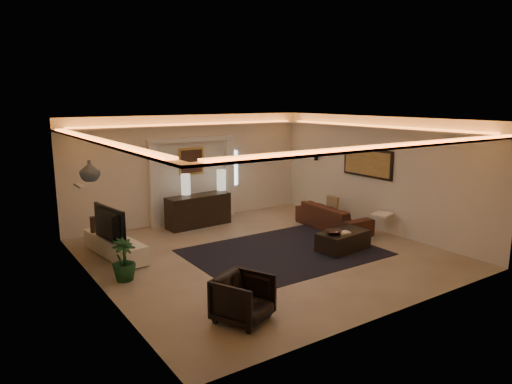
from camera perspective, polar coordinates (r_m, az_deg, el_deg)
floor at (r=10.25m, az=0.95°, el=-7.54°), size 7.00×7.00×0.00m
ceiling at (r=9.71m, az=1.01°, el=8.87°), size 7.00×7.00×0.00m
wall_back at (r=12.87m, az=-7.97°, el=2.90°), size 7.00×0.00×7.00m
wall_front at (r=7.36m, az=16.78°, el=-3.90°), size 7.00×0.00×7.00m
wall_left at (r=8.43m, az=-18.97°, el=-2.12°), size 0.00×7.00×7.00m
wall_right at (r=12.19m, az=14.62°, el=2.17°), size 0.00×7.00×7.00m
cove_soffit at (r=9.72m, az=1.00°, el=7.22°), size 7.00×7.00×0.04m
daylight_slit at (r=13.50m, az=-2.76°, el=2.97°), size 0.25×0.03×1.00m
area_rug at (r=10.32m, az=3.43°, el=-7.40°), size 4.00×3.00×0.01m
pilaster_left at (r=12.38m, az=-12.51°, el=0.76°), size 0.22×0.20×2.20m
pilaster_right at (r=13.37m, az=-3.31°, el=1.79°), size 0.22×0.20×2.20m
alcove_header at (r=12.68m, az=-7.87°, el=6.42°), size 2.52×0.20×0.12m
painting_frame at (r=12.81m, az=-7.94°, el=3.77°), size 0.74×0.04×0.74m
painting_canvas at (r=12.79m, az=-7.89°, el=3.76°), size 0.62×0.02×0.62m
art_panel_frame at (r=12.33m, az=13.54°, el=3.50°), size 0.04×1.64×0.74m
art_panel_gold at (r=12.31m, az=13.46°, el=3.49°), size 0.02×1.50×0.62m
wall_sconce at (r=13.62m, az=7.40°, el=4.36°), size 0.12×0.12×0.22m
wall_niche at (r=9.74m, az=-20.87°, el=0.72°), size 0.10×0.55×0.04m
console at (r=12.39m, az=-7.09°, el=-2.35°), size 1.76×0.66×0.86m
lamp_left at (r=12.39m, az=-8.63°, el=0.87°), size 0.26×0.26×0.54m
lamp_right at (r=12.88m, az=-4.28°, el=1.37°), size 0.27×0.27×0.56m
media_ledge at (r=10.45m, az=-16.95°, el=-6.38°), size 0.78×2.14×0.39m
tv at (r=10.02m, az=-18.21°, el=-3.71°), size 1.28×0.37×0.73m
figurine at (r=10.86m, az=-19.39°, el=-3.59°), size 0.17×0.17×0.36m
ginger_jar at (r=10.05m, az=-19.75°, el=2.46°), size 0.42×0.42×0.43m
plant at (r=9.02m, az=-15.94°, el=-8.03°), size 0.56×0.56×0.79m
sofa at (r=12.21m, az=9.42°, el=-3.04°), size 2.20×0.95×0.63m
throw_blanket at (r=11.76m, az=15.23°, el=-2.67°), size 0.58×0.53×0.05m
throw_pillow at (r=12.78m, az=9.40°, el=-1.31°), size 0.15×0.37×0.36m
coffee_table at (r=10.59m, az=10.63°, el=-5.96°), size 1.25×0.77×0.44m
bowl at (r=10.30m, az=9.46°, el=-4.98°), size 0.44×0.44×0.08m
magazine at (r=10.40m, az=10.68°, el=-5.01°), size 0.30×0.24×0.03m
armchair at (r=7.21m, az=-1.60°, el=-12.97°), size 1.02×1.03×0.71m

